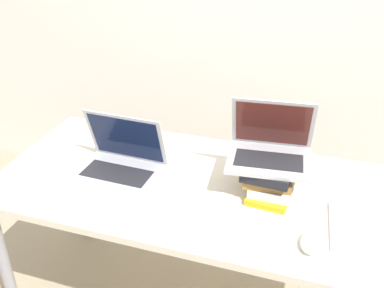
% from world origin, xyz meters
% --- Properties ---
extents(desk, '(1.60, 0.77, 0.72)m').
position_xyz_m(desk, '(0.00, 0.38, 0.65)').
color(desk, beige).
rests_on(desk, ground_plane).
extents(laptop_left, '(0.35, 0.26, 0.25)m').
position_xyz_m(laptop_left, '(-0.31, 0.37, 0.77)').
color(laptop_left, '#B2B2B7').
rests_on(laptop_left, desk).
extents(book_stack, '(0.20, 0.27, 0.13)m').
position_xyz_m(book_stack, '(0.30, 0.43, 0.79)').
color(book_stack, gold).
rests_on(book_stack, desk).
extents(laptop_on_books, '(0.33, 0.27, 0.24)m').
position_xyz_m(laptop_on_books, '(0.28, 0.46, 0.90)').
color(laptop_on_books, '#B2B2B7').
rests_on(laptop_on_books, book_stack).
extents(wireless_keyboard, '(0.28, 0.15, 0.01)m').
position_xyz_m(wireless_keyboard, '(0.27, 0.17, 0.73)').
color(wireless_keyboard, white).
rests_on(wireless_keyboard, desk).
extents(mouse, '(0.06, 0.11, 0.03)m').
position_xyz_m(mouse, '(0.48, 0.16, 0.74)').
color(mouse, white).
rests_on(mouse, desk).
extents(notepad, '(0.23, 0.28, 0.01)m').
position_xyz_m(notepad, '(0.64, 0.29, 0.73)').
color(notepad, silver).
rests_on(notepad, desk).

